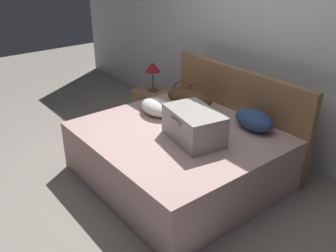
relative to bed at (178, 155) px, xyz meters
The scene contains 10 objects.
ground_plane 0.48m from the bed, 90.00° to the right, with size 12.00×12.00×0.00m, color gray.
back_wall 1.62m from the bed, 90.00° to the left, with size 8.00×0.10×2.60m, color silver.
bed is the anchor object (origin of this frame).
headboard 0.90m from the bed, 90.00° to the left, with size 1.88×0.08×1.01m, color olive.
hard_case_large 0.47m from the bed, ahead, with size 0.66×0.49×0.30m.
duffel_bag 0.76m from the bed, 128.70° to the left, with size 0.61×0.44×0.30m.
pillow_near_headboard 0.60m from the bed, 169.14° to the left, with size 0.42×0.28×0.17m, color white.
pillow_center_head 0.84m from the bed, 56.83° to the left, with size 0.45×0.28×0.19m, color navy.
nightstand 1.33m from the bed, 154.41° to the left, with size 0.44×0.40×0.49m, color olive.
table_lamp 1.43m from the bed, 154.41° to the left, with size 0.19×0.19×0.38m.
Camera 1 is at (2.53, -1.72, 2.20)m, focal length 39.90 mm.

